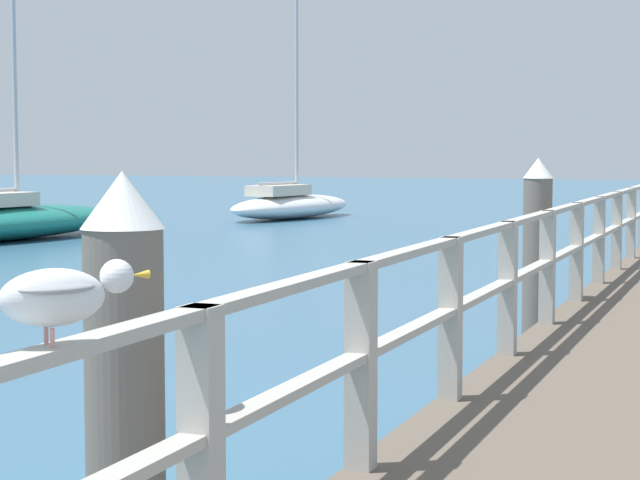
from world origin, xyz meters
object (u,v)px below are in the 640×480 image
(dock_piling_near, at_px, (126,439))
(boat_2, at_px, (291,204))
(dock_piling_far, at_px, (537,254))
(seagull_foreground, at_px, (55,294))
(boat_1, at_px, (4,220))

(dock_piling_near, distance_m, boat_2, 29.43)
(dock_piling_near, relative_size, boat_2, 0.29)
(dock_piling_far, height_order, seagull_foreground, dock_piling_far)
(seagull_foreground, height_order, boat_1, boat_1)
(boat_1, bearing_deg, seagull_foreground, -45.77)
(seagull_foreground, relative_size, boat_2, 0.06)
(boat_1, relative_size, boat_2, 1.10)
(seagull_foreground, bearing_deg, dock_piling_near, 149.10)
(boat_1, bearing_deg, dock_piling_near, -45.05)
(dock_piling_near, height_order, boat_2, boat_2)
(dock_piling_near, distance_m, boat_1, 22.27)
(dock_piling_far, bearing_deg, boat_1, 143.89)
(dock_piling_far, relative_size, boat_1, 0.26)
(seagull_foreground, height_order, boat_2, boat_2)
(seagull_foreground, xyz_separation_m, boat_1, (-13.93, 18.64, -1.17))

